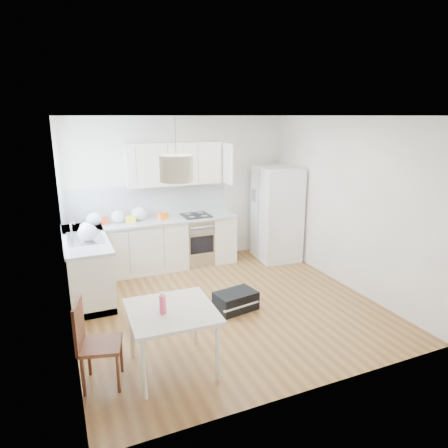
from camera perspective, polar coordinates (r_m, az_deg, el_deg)
name	(u,v)px	position (r m, az deg, el deg)	size (l,w,h in m)	color
floor	(225,304)	(6.03, 0.11, -11.38)	(4.20, 4.20, 0.00)	brown
ceiling	(225,116)	(5.39, 0.12, 15.21)	(4.20, 4.20, 0.00)	white
wall_back	(180,191)	(7.49, -6.28, 4.75)	(4.20, 4.20, 0.00)	beige
wall_left	(63,233)	(5.13, -21.96, -1.18)	(4.20, 4.20, 0.00)	beige
wall_right	(346,203)	(6.65, 16.98, 2.84)	(4.20, 4.20, 0.00)	beige
window_glassblock	(58,185)	(6.17, -22.58, 5.20)	(0.02, 1.00, 1.00)	#BFE0F9
cabinets_back	(155,246)	(7.28, -9.90, -3.09)	(3.00, 0.60, 0.88)	white
cabinets_left	(88,267)	(6.56, -18.92, -5.79)	(0.60, 1.80, 0.88)	white
counter_back	(153,221)	(7.15, -10.07, 0.41)	(3.02, 0.64, 0.04)	#A4A6A9
counter_left	(85,238)	(6.42, -19.27, -1.95)	(0.64, 1.82, 0.04)	#A4A6A9
backsplash_back	(149,201)	(7.36, -10.71, 3.28)	(3.00, 0.01, 0.58)	silver
backsplash_left	(62,221)	(6.33, -22.16, 0.45)	(0.01, 1.80, 0.58)	silver
upper_cabinets	(174,164)	(7.22, -7.18, 8.54)	(1.70, 0.32, 0.75)	white
range_oven	(197,241)	(7.49, -3.94, -2.37)	(0.50, 0.61, 0.88)	#B0B3B5
sink	(85,238)	(6.37, -19.24, -1.95)	(0.50, 0.80, 0.16)	#B0B3B5
refrigerator	(277,213)	(7.73, 7.58, 1.52)	(0.85, 0.89, 1.77)	white
dining_table	(172,316)	(4.40, -7.48, -12.90)	(0.94, 0.94, 0.72)	beige
dining_chair	(101,343)	(4.41, -17.16, -15.96)	(0.40, 0.40, 0.94)	#4F2617
drink_bottle	(163,303)	(4.25, -8.76, -11.06)	(0.07, 0.07, 0.24)	#EF4266
gym_bag	(236,301)	(5.83, 1.69, -10.91)	(0.58, 0.38, 0.27)	black
pendant_lamp	(176,168)	(4.15, -6.81, 7.90)	(0.35, 0.35, 0.27)	beige
grocery_bag_a	(94,219)	(6.99, -18.10, 0.67)	(0.25, 0.22, 0.23)	white
grocery_bag_b	(118,217)	(7.07, -14.93, 1.00)	(0.24, 0.20, 0.21)	white
grocery_bag_c	(139,214)	(7.14, -12.05, 1.44)	(0.27, 0.23, 0.24)	white
grocery_bag_d	(86,227)	(6.63, -19.12, -0.45)	(0.19, 0.16, 0.17)	white
grocery_bag_e	(88,233)	(6.17, -18.89, -1.16)	(0.28, 0.24, 0.25)	white
snack_orange	(163,216)	(7.16, -8.70, 1.13)	(0.17, 0.11, 0.12)	orange
snack_yellow	(131,219)	(7.06, -13.14, 0.69)	(0.17, 0.10, 0.11)	yellow
snack_red	(103,221)	(7.08, -16.86, 0.45)	(0.16, 0.10, 0.11)	red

